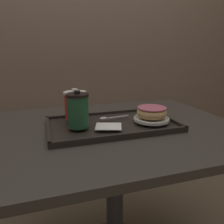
{
  "coord_description": "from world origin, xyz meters",
  "views": [
    {
      "loc": [
        -0.28,
        -0.84,
        1.04
      ],
      "look_at": [
        -0.01,
        -0.0,
        0.79
      ],
      "focal_mm": 35.0,
      "sensor_mm": 36.0,
      "label": 1
    }
  ],
  "objects_px": {
    "coffee_cup_rear": "(75,105)",
    "spoon": "(108,118)",
    "coffee_cup_front": "(78,110)",
    "donut_chocolate_glazed": "(152,112)"
  },
  "relations": [
    {
      "from": "coffee_cup_front",
      "to": "spoon",
      "type": "distance_m",
      "value": 0.16
    },
    {
      "from": "coffee_cup_rear",
      "to": "coffee_cup_front",
      "type": "bearing_deg",
      "value": -93.13
    },
    {
      "from": "spoon",
      "to": "coffee_cup_front",
      "type": "bearing_deg",
      "value": 14.86
    },
    {
      "from": "donut_chocolate_glazed",
      "to": "spoon",
      "type": "bearing_deg",
      "value": 156.85
    },
    {
      "from": "coffee_cup_rear",
      "to": "donut_chocolate_glazed",
      "type": "height_order",
      "value": "coffee_cup_rear"
    },
    {
      "from": "coffee_cup_front",
      "to": "coffee_cup_rear",
      "type": "bearing_deg",
      "value": 86.87
    },
    {
      "from": "coffee_cup_front",
      "to": "spoon",
      "type": "bearing_deg",
      "value": 24.57
    },
    {
      "from": "coffee_cup_front",
      "to": "donut_chocolate_glazed",
      "type": "relative_size",
      "value": 1.12
    },
    {
      "from": "coffee_cup_rear",
      "to": "donut_chocolate_glazed",
      "type": "bearing_deg",
      "value": -21.56
    },
    {
      "from": "coffee_cup_rear",
      "to": "spoon",
      "type": "bearing_deg",
      "value": -19.39
    }
  ]
}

